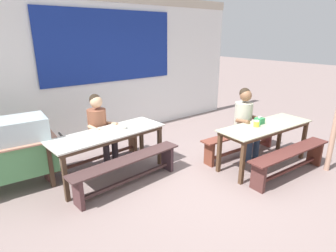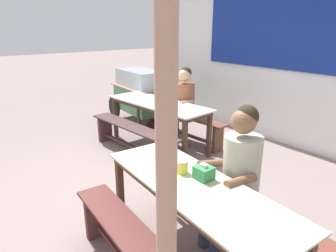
# 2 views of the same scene
# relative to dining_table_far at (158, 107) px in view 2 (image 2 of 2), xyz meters

# --- Properties ---
(ground_plane) EXTENTS (40.00, 40.00, 0.00)m
(ground_plane) POSITION_rel_dining_table_far_xyz_m (1.13, -1.09, -0.68)
(ground_plane) COLOR gray
(backdrop_wall) EXTENTS (6.90, 0.23, 3.08)m
(backdrop_wall) POSITION_rel_dining_table_far_xyz_m (1.12, 1.82, 0.94)
(backdrop_wall) COLOR white
(backdrop_wall) RESTS_ON ground_plane
(dining_table_far) EXTENTS (1.94, 0.80, 0.75)m
(dining_table_far) POSITION_rel_dining_table_far_xyz_m (0.00, 0.00, 0.00)
(dining_table_far) COLOR silver
(dining_table_far) RESTS_ON ground_plane
(dining_table_near) EXTENTS (1.88, 0.74, 0.75)m
(dining_table_near) POSITION_rel_dining_table_far_xyz_m (2.33, -1.36, -0.00)
(dining_table_near) COLOR #B9B997
(dining_table_near) RESTS_ON ground_plane
(bench_far_back) EXTENTS (1.94, 0.41, 0.46)m
(bench_far_back) POSITION_rel_dining_table_far_xyz_m (-0.04, 0.52, -0.37)
(bench_far_back) COLOR brown
(bench_far_back) RESTS_ON ground_plane
(bench_far_front) EXTENTS (1.90, 0.45, 0.46)m
(bench_far_front) POSITION_rel_dining_table_far_xyz_m (0.04, -0.52, -0.36)
(bench_far_front) COLOR #462F2F
(bench_far_front) RESTS_ON ground_plane
(bench_near_back) EXTENTS (1.88, 0.37, 0.46)m
(bench_near_back) POSITION_rel_dining_table_far_xyz_m (2.36, -0.84, -0.37)
(bench_near_back) COLOR brown
(bench_near_back) RESTS_ON ground_plane
(food_cart) EXTENTS (1.65, 0.83, 1.08)m
(food_cart) POSITION_rel_dining_table_far_xyz_m (-1.36, 0.54, -0.05)
(food_cart) COLOR #508F58
(food_cart) RESTS_ON ground_plane
(person_center_facing) EXTENTS (0.48, 0.57, 1.28)m
(person_center_facing) POSITION_rel_dining_table_far_xyz_m (0.07, 0.46, 0.06)
(person_center_facing) COLOR #292227
(person_center_facing) RESTS_ON ground_plane
(person_right_near_table) EXTENTS (0.48, 0.54, 1.32)m
(person_right_near_table) POSITION_rel_dining_table_far_xyz_m (2.36, -0.90, 0.08)
(person_right_near_table) COLOR #293850
(person_right_near_table) RESTS_ON ground_plane
(tissue_box) EXTENTS (0.14, 0.13, 0.13)m
(tissue_box) POSITION_rel_dining_table_far_xyz_m (2.31, -1.24, 0.13)
(tissue_box) COLOR #308A4D
(tissue_box) RESTS_ON dining_table_near
(condiment_jar) EXTENTS (0.09, 0.09, 0.11)m
(condiment_jar) POSITION_rel_dining_table_far_xyz_m (2.12, -1.30, 0.13)
(condiment_jar) COLOR yellow
(condiment_jar) RESTS_ON dining_table_near
(soup_bowl) EXTENTS (0.17, 0.17, 0.05)m
(soup_bowl) POSITION_rel_dining_table_far_xyz_m (0.26, 0.02, 0.10)
(soup_bowl) COLOR silver
(soup_bowl) RESTS_ON dining_table_far
(wooden_support_post) EXTENTS (0.09, 0.09, 2.45)m
(wooden_support_post) POSITION_rel_dining_table_far_xyz_m (3.03, -2.19, 0.54)
(wooden_support_post) COLOR tan
(wooden_support_post) RESTS_ON ground_plane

